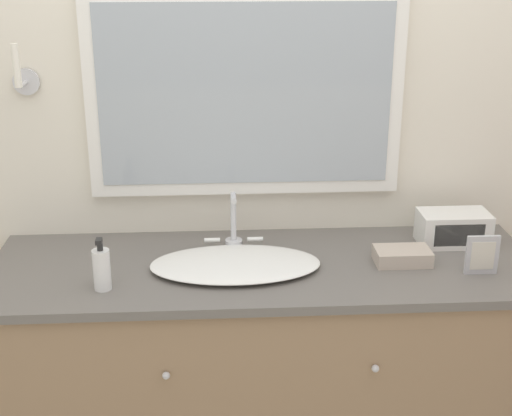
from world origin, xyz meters
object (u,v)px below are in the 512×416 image
(soap_bottle, at_px, (102,268))
(picture_frame, at_px, (482,255))
(sink_basin, at_px, (235,263))
(appliance_box, at_px, (453,228))

(soap_bottle, distance_m, picture_frame, 1.20)
(sink_basin, relative_size, soap_bottle, 3.25)
(sink_basin, distance_m, appliance_box, 0.79)
(soap_bottle, xyz_separation_m, appliance_box, (1.19, 0.29, -0.01))
(soap_bottle, relative_size, picture_frame, 1.31)
(sink_basin, bearing_deg, picture_frame, -6.49)
(appliance_box, xyz_separation_m, picture_frame, (0.01, -0.25, 0.01))
(appliance_box, bearing_deg, sink_basin, -168.46)
(sink_basin, distance_m, picture_frame, 0.79)
(sink_basin, relative_size, appliance_box, 2.29)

